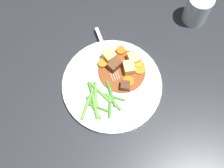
{
  "coord_description": "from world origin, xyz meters",
  "views": [
    {
      "loc": [
        -0.23,
        -0.16,
        0.74
      ],
      "look_at": [
        0.0,
        0.0,
        0.01
      ],
      "focal_mm": 46.55,
      "sensor_mm": 36.0,
      "label": 1
    }
  ],
  "objects_px": {
    "potato_chunk_0": "(129,68)",
    "water_glass": "(198,9)",
    "meat_chunk_1": "(114,65)",
    "fork": "(107,55)",
    "carrot_slice_0": "(140,69)",
    "potato_chunk_2": "(109,56)",
    "potato_chunk_1": "(133,59)",
    "carrot_slice_3": "(128,81)",
    "carrot_slice_2": "(138,64)",
    "meat_chunk_0": "(125,86)",
    "dinner_plate": "(112,85)",
    "carrot_slice_1": "(103,64)",
    "carrot_slice_4": "(121,51)"
  },
  "relations": [
    {
      "from": "dinner_plate",
      "to": "carrot_slice_2",
      "type": "relative_size",
      "value": 11.05
    },
    {
      "from": "carrot_slice_3",
      "to": "water_glass",
      "type": "bearing_deg",
      "value": -8.1
    },
    {
      "from": "carrot_slice_1",
      "to": "fork",
      "type": "xyz_separation_m",
      "value": [
        0.03,
        0.01,
        -0.0
      ]
    },
    {
      "from": "potato_chunk_0",
      "to": "meat_chunk_1",
      "type": "xyz_separation_m",
      "value": [
        -0.02,
        0.04,
        -0.0
      ]
    },
    {
      "from": "meat_chunk_0",
      "to": "meat_chunk_1",
      "type": "xyz_separation_m",
      "value": [
        0.03,
        0.06,
        0.0
      ]
    },
    {
      "from": "carrot_slice_4",
      "to": "potato_chunk_2",
      "type": "relative_size",
      "value": 0.79
    },
    {
      "from": "potato_chunk_0",
      "to": "meat_chunk_1",
      "type": "bearing_deg",
      "value": 112.72
    },
    {
      "from": "carrot_slice_3",
      "to": "water_glass",
      "type": "height_order",
      "value": "water_glass"
    },
    {
      "from": "carrot_slice_0",
      "to": "potato_chunk_2",
      "type": "xyz_separation_m",
      "value": [
        -0.02,
        0.09,
        0.01
      ]
    },
    {
      "from": "carrot_slice_2",
      "to": "potato_chunk_2",
      "type": "relative_size",
      "value": 0.78
    },
    {
      "from": "carrot_slice_4",
      "to": "potato_chunk_0",
      "type": "distance_m",
      "value": 0.06
    },
    {
      "from": "carrot_slice_1",
      "to": "meat_chunk_0",
      "type": "distance_m",
      "value": 0.09
    },
    {
      "from": "carrot_slice_1",
      "to": "potato_chunk_2",
      "type": "height_order",
      "value": "potato_chunk_2"
    },
    {
      "from": "carrot_slice_0",
      "to": "potato_chunk_2",
      "type": "height_order",
      "value": "potato_chunk_2"
    },
    {
      "from": "carrot_slice_2",
      "to": "water_glass",
      "type": "xyz_separation_m",
      "value": [
        0.23,
        -0.05,
        0.03
      ]
    },
    {
      "from": "carrot_slice_0",
      "to": "water_glass",
      "type": "xyz_separation_m",
      "value": [
        0.24,
        -0.04,
        0.03
      ]
    },
    {
      "from": "meat_chunk_1",
      "to": "fork",
      "type": "distance_m",
      "value": 0.04
    },
    {
      "from": "potato_chunk_2",
      "to": "fork",
      "type": "bearing_deg",
      "value": 68.85
    },
    {
      "from": "carrot_slice_3",
      "to": "potato_chunk_0",
      "type": "bearing_deg",
      "value": 33.01
    },
    {
      "from": "carrot_slice_0",
      "to": "fork",
      "type": "distance_m",
      "value": 0.1
    },
    {
      "from": "dinner_plate",
      "to": "carrot_slice_3",
      "type": "distance_m",
      "value": 0.05
    },
    {
      "from": "meat_chunk_0",
      "to": "potato_chunk_2",
      "type": "bearing_deg",
      "value": 61.42
    },
    {
      "from": "potato_chunk_0",
      "to": "meat_chunk_1",
      "type": "height_order",
      "value": "potato_chunk_0"
    },
    {
      "from": "meat_chunk_0",
      "to": "fork",
      "type": "relative_size",
      "value": 0.16
    },
    {
      "from": "carrot_slice_4",
      "to": "water_glass",
      "type": "xyz_separation_m",
      "value": [
        0.23,
        -0.11,
        0.03
      ]
    },
    {
      "from": "carrot_slice_2",
      "to": "carrot_slice_4",
      "type": "relative_size",
      "value": 0.98
    },
    {
      "from": "fork",
      "to": "water_glass",
      "type": "bearing_deg",
      "value": -27.78
    },
    {
      "from": "carrot_slice_2",
      "to": "potato_chunk_1",
      "type": "distance_m",
      "value": 0.02
    },
    {
      "from": "water_glass",
      "to": "dinner_plate",
      "type": "bearing_deg",
      "value": 167.07
    },
    {
      "from": "carrot_slice_3",
      "to": "potato_chunk_1",
      "type": "xyz_separation_m",
      "value": [
        0.06,
        0.03,
        0.01
      ]
    },
    {
      "from": "carrot_slice_3",
      "to": "fork",
      "type": "xyz_separation_m",
      "value": [
        0.03,
        0.09,
        -0.0
      ]
    },
    {
      "from": "carrot_slice_3",
      "to": "meat_chunk_1",
      "type": "relative_size",
      "value": 0.89
    },
    {
      "from": "carrot_slice_0",
      "to": "carrot_slice_1",
      "type": "xyz_separation_m",
      "value": [
        -0.05,
        0.09,
        0.0
      ]
    },
    {
      "from": "carrot_slice_1",
      "to": "carrot_slice_3",
      "type": "bearing_deg",
      "value": -91.45
    },
    {
      "from": "carrot_slice_2",
      "to": "meat_chunk_1",
      "type": "relative_size",
      "value": 0.72
    },
    {
      "from": "potato_chunk_2",
      "to": "carrot_slice_4",
      "type": "bearing_deg",
      "value": -21.76
    },
    {
      "from": "carrot_slice_3",
      "to": "meat_chunk_1",
      "type": "xyz_separation_m",
      "value": [
        0.01,
        0.06,
        0.01
      ]
    },
    {
      "from": "carrot_slice_0",
      "to": "meat_chunk_1",
      "type": "xyz_separation_m",
      "value": [
        -0.03,
        0.06,
        0.01
      ]
    },
    {
      "from": "potato_chunk_2",
      "to": "meat_chunk_0",
      "type": "xyz_separation_m",
      "value": [
        -0.05,
        -0.09,
        -0.0
      ]
    },
    {
      "from": "carrot_slice_1",
      "to": "potato_chunk_2",
      "type": "xyz_separation_m",
      "value": [
        0.03,
        -0.0,
        0.01
      ]
    },
    {
      "from": "meat_chunk_1",
      "to": "meat_chunk_0",
      "type": "bearing_deg",
      "value": -119.19
    },
    {
      "from": "potato_chunk_1",
      "to": "meat_chunk_1",
      "type": "xyz_separation_m",
      "value": [
        -0.05,
        0.03,
        0.0
      ]
    },
    {
      "from": "potato_chunk_0",
      "to": "water_glass",
      "type": "height_order",
      "value": "water_glass"
    },
    {
      "from": "carrot_slice_2",
      "to": "water_glass",
      "type": "relative_size",
      "value": 0.26
    },
    {
      "from": "carrot_slice_3",
      "to": "potato_chunk_0",
      "type": "relative_size",
      "value": 0.91
    },
    {
      "from": "potato_chunk_1",
      "to": "carrot_slice_0",
      "type": "bearing_deg",
      "value": -111.51
    },
    {
      "from": "carrot_slice_1",
      "to": "carrot_slice_0",
      "type": "bearing_deg",
      "value": -63.83
    },
    {
      "from": "dinner_plate",
      "to": "carrot_slice_1",
      "type": "relative_size",
      "value": 10.82
    },
    {
      "from": "fork",
      "to": "meat_chunk_0",
      "type": "bearing_deg",
      "value": -117.75
    },
    {
      "from": "carrot_slice_1",
      "to": "potato_chunk_1",
      "type": "distance_m",
      "value": 0.08
    }
  ]
}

